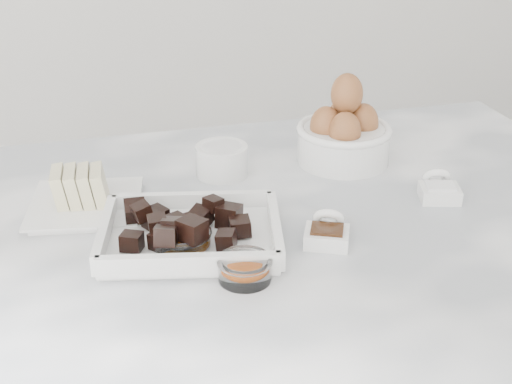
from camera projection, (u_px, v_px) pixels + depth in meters
marble_slab at (248, 241)px, 1.00m from camera, size 1.20×0.80×0.04m
chocolate_dish at (190, 228)px, 0.94m from camera, size 0.27×0.23×0.06m
butter_plate at (83, 196)px, 1.03m from camera, size 0.18×0.18×0.06m
sugar_ramekin at (222, 159)px, 1.14m from camera, size 0.08×0.08×0.05m
egg_bowl at (344, 134)px, 1.18m from camera, size 0.16×0.16×0.15m
honey_bowl at (182, 241)px, 0.93m from camera, size 0.08×0.08×0.03m
zest_bowl at (245, 268)px, 0.87m from camera, size 0.07×0.07×0.03m
vanilla_spoon at (327, 232)px, 0.96m from camera, size 0.08×0.09×0.04m
salt_spoon at (439, 189)px, 1.07m from camera, size 0.07×0.08×0.04m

